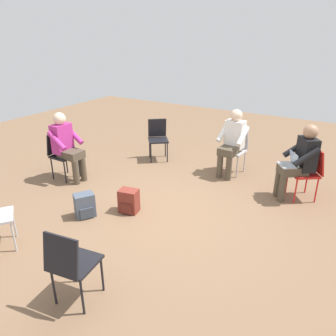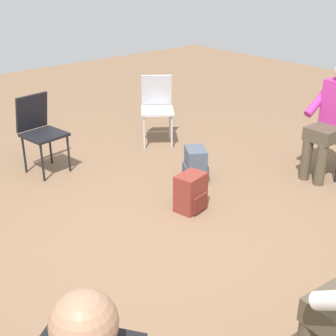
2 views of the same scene
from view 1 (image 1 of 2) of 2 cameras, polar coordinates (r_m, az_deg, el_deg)
The scene contains 11 objects.
ground_plane at distance 5.00m, azimuth -0.32°, elevation -7.75°, with size 14.00×14.00×0.00m, color brown.
chair_southeast at distance 5.68m, azimuth 23.27°, elevation -0.31°, with size 0.57×0.58×0.85m.
chair_east at distance 6.37m, azimuth 11.65°, elevation 3.56°, with size 0.47×0.43×0.85m.
chair_northeast at distance 6.90m, azimuth -1.79°, elevation 5.53°, with size 0.58×0.58×0.85m.
chair_west at distance 3.40m, azimuth -16.59°, elevation -15.44°, with size 0.49×0.45×0.85m.
chair_north at distance 6.30m, azimuth -18.12°, elevation 2.65°, with size 0.41×0.45×0.85m.
person_with_laptop at distance 5.53m, azimuth 22.01°, elevation 1.52°, with size 0.63×0.64×1.24m.
person_in_magenta at distance 6.11m, azimuth -17.32°, elevation 4.12°, with size 0.50×0.53×1.24m.
person_in_white at distance 6.16m, azimuth 11.14°, elevation 4.89°, with size 0.54×0.52×1.24m.
backpack_near_laptop_user at distance 5.00m, azimuth -14.28°, elevation -6.50°, with size 0.34×0.32×0.36m.
backpack_by_empty_chair at distance 5.00m, azimuth -6.82°, elevation -5.92°, with size 0.28×0.31×0.36m.
Camera 1 is at (-3.69, -2.22, 2.55)m, focal length 35.00 mm.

